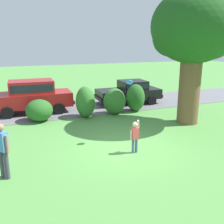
# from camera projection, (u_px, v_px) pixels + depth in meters

# --- Properties ---
(ground_plane) EXTENTS (80.00, 80.00, 0.00)m
(ground_plane) POSITION_uv_depth(u_px,v_px,m) (124.00, 148.00, 10.12)
(ground_plane) COLOR #518E42
(driveway_strip) EXTENTS (28.00, 4.40, 0.02)m
(driveway_strip) POSITION_uv_depth(u_px,v_px,m) (77.00, 108.00, 16.37)
(driveway_strip) COLOR slate
(driveway_strip) RESTS_ON ground
(oak_tree_large) EXTENTS (4.27, 4.12, 6.53)m
(oak_tree_large) POSITION_uv_depth(u_px,v_px,m) (194.00, 32.00, 12.32)
(oak_tree_large) COLOR brown
(oak_tree_large) RESTS_ON ground
(shrub_near_tree) EXTENTS (1.41, 1.44, 1.15)m
(shrub_near_tree) POSITION_uv_depth(u_px,v_px,m) (39.00, 110.00, 13.50)
(shrub_near_tree) COLOR #286023
(shrub_near_tree) RESTS_ON ground
(shrub_centre_left) EXTENTS (1.05, 1.26, 1.73)m
(shrub_centre_left) POSITION_uv_depth(u_px,v_px,m) (85.00, 102.00, 14.12)
(shrub_centre_left) COLOR #33702B
(shrub_centre_left) RESTS_ON ground
(shrub_centre) EXTENTS (1.29, 1.17, 1.51)m
(shrub_centre) POSITION_uv_depth(u_px,v_px,m) (114.00, 101.00, 14.79)
(shrub_centre) COLOR #33702B
(shrub_centre) RESTS_ON ground
(shrub_centre_right) EXTENTS (1.10, 1.12, 1.65)m
(shrub_centre_right) POSITION_uv_depth(u_px,v_px,m) (136.00, 98.00, 15.41)
(shrub_centre_right) COLOR #286023
(shrub_centre_right) RESTS_ON ground
(parked_sedan) EXTENTS (4.48, 2.25, 1.56)m
(parked_sedan) POSITION_uv_depth(u_px,v_px,m) (130.00, 91.00, 17.36)
(parked_sedan) COLOR black
(parked_sedan) RESTS_ON ground
(parked_suv) EXTENTS (4.78, 2.26, 1.92)m
(parked_suv) POSITION_uv_depth(u_px,v_px,m) (32.00, 95.00, 15.00)
(parked_suv) COLOR maroon
(parked_suv) RESTS_ON ground
(child_thrower) EXTENTS (0.45, 0.27, 1.29)m
(child_thrower) POSITION_uv_depth(u_px,v_px,m) (135.00, 135.00, 9.53)
(child_thrower) COLOR #4C608C
(child_thrower) RESTS_ON ground
(frisbee) EXTENTS (0.33, 0.25, 0.29)m
(frisbee) POSITION_uv_depth(u_px,v_px,m) (129.00, 82.00, 10.18)
(frisbee) COLOR #337FDB
(adult_onlooker) EXTENTS (0.40, 0.43, 1.74)m
(adult_onlooker) POSITION_uv_depth(u_px,v_px,m) (2.00, 148.00, 7.65)
(adult_onlooker) COLOR #3F3F4C
(adult_onlooker) RESTS_ON ground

